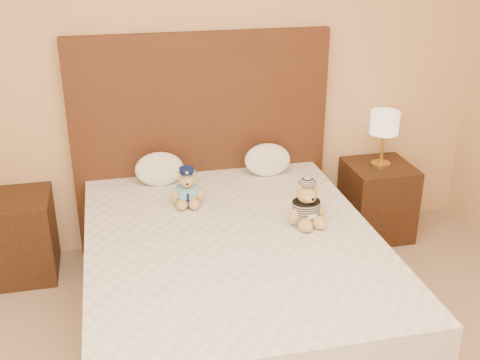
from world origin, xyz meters
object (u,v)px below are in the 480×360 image
Objects in this scene: lamp at (384,125)px; bed at (233,280)px; teddy_police at (187,187)px; teddy_prisoner at (306,203)px; nightstand_left at (18,237)px; nightstand_right at (377,200)px; pillow_left at (159,167)px; pillow_right at (268,158)px.

bed is at bearing -147.38° from lamp.
teddy_police is at bearing -166.93° from lamp.
bed is 5.00× the size of lamp.
teddy_police is 0.90× the size of teddy_prisoner.
teddy_police is at bearing 136.78° from teddy_prisoner.
lamp is at bearing 0.00° from nightstand_left.
bed is at bearing -32.62° from nightstand_left.
teddy_police is (1.07, -0.33, 0.40)m from nightstand_left.
teddy_prisoner reaches higher than nightstand_left.
lamp is at bearing 180.00° from nightstand_right.
nightstand_left is at bearing 147.38° from bed.
lamp is (1.25, 0.80, 0.57)m from bed.
bed is at bearing 177.86° from teddy_prisoner.
nightstand_right is 1.61m from pillow_left.
bed and nightstand_left have the same top height.
nightstand_left is at bearing 180.00° from lamp.
lamp reaches higher than teddy_prisoner.
pillow_left is at bearing 1.84° from nightstand_left.
pillow_left is 0.74m from pillow_right.
teddy_prisoner is 0.83× the size of pillow_right.
bed is 1.01m from pillow_right.
teddy_police is 0.75× the size of pillow_right.
bed is 3.64× the size of nightstand_left.
teddy_prisoner reaches higher than bed.
nightstand_left is at bearing -178.97° from pillow_right.
nightstand_right is 0.57m from lamp.
lamp is 1.50× the size of teddy_prisoner.
pillow_left is at bearing 110.81° from bed.
pillow_right is (-0.83, 0.03, 0.39)m from nightstand_right.
lamp reaches higher than teddy_police.
lamp is at bearing 19.05° from teddy_police.
nightstand_left is 1.72m from pillow_right.
bed is 1.48m from nightstand_right.
lamp is (2.50, 0.00, 0.57)m from nightstand_left.
nightstand_left is 1.71× the size of pillow_right.
teddy_police reaches higher than pillow_left.
bed is 1.59m from lamp.
teddy_prisoner reaches higher than teddy_police.
nightstand_left is at bearing 168.67° from teddy_police.
nightstand_left is (-1.25, 0.80, -0.00)m from bed.
nightstand_right is 1.38× the size of lamp.
teddy_prisoner is (-0.81, -0.74, -0.17)m from lamp.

